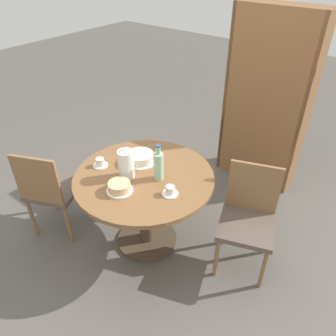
% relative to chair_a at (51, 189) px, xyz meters
% --- Properties ---
extents(ground_plane, '(14.00, 14.00, 0.00)m').
position_rel_chair_a_xyz_m(ground_plane, '(0.75, 0.39, -0.48)').
color(ground_plane, '#56514C').
extents(dining_table, '(1.12, 1.12, 0.73)m').
position_rel_chair_a_xyz_m(dining_table, '(0.75, 0.39, 0.08)').
color(dining_table, '#473828').
rests_on(dining_table, ground_plane).
extents(chair_a, '(0.55, 0.55, 0.89)m').
position_rel_chair_a_xyz_m(chair_a, '(0.00, 0.00, 0.00)').
color(chair_a, olive).
rests_on(chair_a, ground_plane).
extents(chair_b, '(0.54, 0.54, 0.89)m').
position_rel_chair_a_xyz_m(chair_b, '(1.52, 0.74, 0.00)').
color(chair_b, olive).
rests_on(chair_b, ground_plane).
extents(bookshelf, '(0.84, 0.28, 1.81)m').
position_rel_chair_a_xyz_m(bookshelf, '(1.06, 1.93, 0.40)').
color(bookshelf, brown).
rests_on(bookshelf, ground_plane).
extents(coffee_pot, '(0.12, 0.12, 0.27)m').
position_rel_chair_a_xyz_m(coffee_pot, '(0.65, 0.31, 0.38)').
color(coffee_pot, white).
rests_on(coffee_pot, dining_table).
extents(water_bottle, '(0.08, 0.08, 0.30)m').
position_rel_chair_a_xyz_m(water_bottle, '(0.86, 0.44, 0.38)').
color(water_bottle, '#99C6A3').
rests_on(water_bottle, dining_table).
extents(cake_main, '(0.25, 0.25, 0.09)m').
position_rel_chair_a_xyz_m(cake_main, '(0.60, 0.52, 0.29)').
color(cake_main, white).
rests_on(cake_main, dining_table).
extents(cake_second, '(0.20, 0.20, 0.07)m').
position_rel_chair_a_xyz_m(cake_second, '(0.73, 0.14, 0.29)').
color(cake_second, white).
rests_on(cake_second, dining_table).
extents(cup_a, '(0.12, 0.12, 0.07)m').
position_rel_chair_a_xyz_m(cup_a, '(0.37, 0.28, 0.28)').
color(cup_a, silver).
rests_on(cup_a, dining_table).
extents(cup_b, '(0.12, 0.12, 0.07)m').
position_rel_chair_a_xyz_m(cup_b, '(1.05, 0.34, 0.28)').
color(cup_b, silver).
rests_on(cup_b, dining_table).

